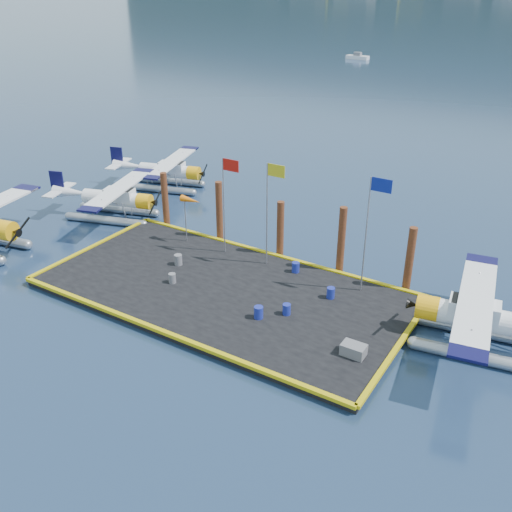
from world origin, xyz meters
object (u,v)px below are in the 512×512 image
Objects in this scene: piling_2 at (280,231)px; piling_0 at (165,201)px; flagpole_red at (226,192)px; seaplane_b at (116,201)px; flagpole_yellow at (270,199)px; seaplane_d at (481,322)px; flagpole_blue at (371,219)px; crate at (354,350)px; drum_3 at (172,278)px; drum_5 at (296,267)px; seaplane_c at (168,173)px; drum_1 at (259,312)px; windsock at (190,201)px; drum_2 at (287,309)px; piling_1 at (219,213)px; piling_4 at (409,262)px; drum_4 at (331,293)px; piling_3 at (341,242)px; drum_0 at (178,260)px.

piling_0 is at bearing 180.00° from piling_2.
flagpole_red is 4.07m from piling_2.
flagpole_yellow is (13.30, -0.97, 3.12)m from seaplane_b.
seaplane_d is 1.51× the size of flagpole_blue.
drum_3 is at bearing 175.63° from crate.
flagpole_blue reaches higher than piling_2.
drum_3 is 0.52× the size of crate.
flagpole_yellow reaches higher than seaplane_d.
seaplane_c is at bearing 153.80° from drum_5.
crate is 0.18× the size of flagpole_yellow.
flagpole_red is (11.21, -7.83, 3.02)m from seaplane_c.
windsock is (-8.24, 5.31, 2.50)m from drum_1.
windsock reaches higher than drum_2.
drum_2 is at bearing 45.46° from drum_1.
crate is at bearing -72.44° from flagpole_blue.
piling_1 is 1.11× the size of piling_2.
seaplane_c is at bearing 61.42° from seaplane_d.
flagpole_red reaches higher than piling_4.
piling_2 is (-12.53, 3.19, 0.39)m from seaplane_d.
seaplane_b is 8.17× the size of crate.
piling_0 is (-6.21, 1.60, -2.40)m from flagpole_red.
piling_1 reaches higher than piling_4.
crate is 0.27× the size of piling_0.
drum_2 is 0.53× the size of crate.
flagpole_yellow is at bearing 73.61° from seaplane_d.
drum_5 is (5.24, 4.75, 0.02)m from drum_3.
piling_0 is at bearing 165.54° from flagpole_red.
drum_1 is at bearing -82.01° from drum_5.
flagpole_red is (-7.74, 1.61, 3.69)m from drum_4.
drum_4 is 3.65m from piling_3.
crate is at bearing 122.63° from seaplane_d.
flagpole_blue reaches higher than piling_3.
drum_5 is (6.33, 2.86, -0.02)m from drum_0.
flagpole_yellow is at bearing 0.00° from windsock.
flagpole_blue is (3.48, 5.31, 3.96)m from drum_1.
seaplane_b is at bearing -175.82° from piling_1.
flagpole_red is at bearing -150.20° from piling_2.
piling_1 is at bearing 0.00° from piling_0.
piling_4 reaches higher than piling_2.
seaplane_d is 2.46× the size of piling_0.
piling_3 is (18.00, -6.23, 0.78)m from seaplane_c.
flagpole_yellow is at bearing 32.43° from drum_0.
seaplane_d is 16.95m from drum_0.
piling_0 reaches higher than piling_2.
crate is 0.17× the size of flagpole_blue.
piling_2 is at bearing 147.01° from drum_4.
flagpole_blue reaches higher than piling_4.
flagpole_yellow reaches higher than drum_1.
seaplane_b is 17.65m from drum_2.
drum_0 reaches higher than crate.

